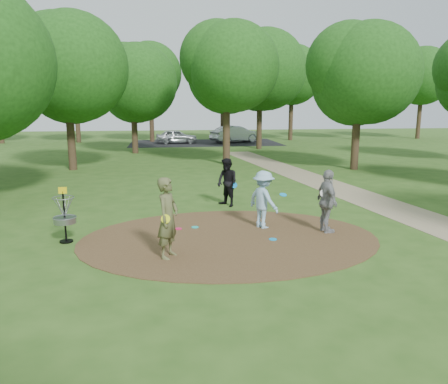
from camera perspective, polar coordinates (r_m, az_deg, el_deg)
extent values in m
plane|color=#2D5119|center=(12.37, 0.74, -6.11)|extent=(100.00, 100.00, 0.00)
cylinder|color=#47301C|center=(12.37, 0.74, -6.06)|extent=(8.40, 8.40, 0.02)
cube|color=#8C7A5B|center=(16.38, 22.78, -2.59)|extent=(7.55, 39.89, 0.01)
cube|color=black|center=(41.99, -2.54, 6.44)|extent=(14.00, 8.00, 0.01)
imported|color=brown|center=(10.72, -7.34, -3.41)|extent=(0.76, 0.87, 2.01)
cylinder|color=#F2FB1B|center=(10.44, -7.64, -3.50)|extent=(0.22, 0.08, 0.22)
imported|color=#94BFDD|center=(13.25, 5.16, -1.01)|extent=(1.15, 1.31, 1.76)
cylinder|color=#0C93D7|center=(13.31, 7.73, -0.36)|extent=(0.26, 0.26, 0.08)
imported|color=black|center=(16.00, 0.42, 1.25)|extent=(1.04, 1.09, 1.78)
cylinder|color=#0D87E7|center=(16.01, 1.34, 0.90)|extent=(0.23, 0.11, 0.22)
imported|color=gray|center=(13.06, 13.32, -1.21)|extent=(0.56, 1.14, 1.87)
cylinder|color=white|center=(12.94, 12.88, -0.12)|extent=(0.22, 0.07, 0.22)
cylinder|color=#18C1B6|center=(13.40, -3.82, -4.60)|extent=(0.22, 0.22, 0.02)
cylinder|color=#0E9EEF|center=(12.29, 6.40, -6.15)|extent=(0.22, 0.22, 0.02)
cylinder|color=#DD1651|center=(13.28, -5.99, -4.79)|extent=(0.22, 0.22, 0.02)
imported|color=#B5BABD|center=(41.41, -6.23, 7.22)|extent=(3.94, 1.80, 1.31)
imported|color=#A4A6AB|center=(42.30, 1.52, 7.57)|extent=(5.16, 3.44, 1.61)
cylinder|color=black|center=(12.66, -20.09, -3.24)|extent=(0.05, 0.05, 1.35)
cylinder|color=black|center=(12.83, -19.89, -6.07)|extent=(0.36, 0.36, 0.04)
cylinder|color=gray|center=(12.67, -20.07, -3.48)|extent=(0.60, 0.60, 0.16)
torus|color=gray|center=(12.65, -20.10, -3.13)|extent=(0.63, 0.63, 0.03)
torus|color=gray|center=(12.53, -20.27, -0.70)|extent=(0.58, 0.58, 0.02)
cube|color=yellow|center=(12.49, -20.33, 0.20)|extent=(0.22, 0.02, 0.18)
cylinder|color=#332316|center=(26.26, -19.36, 6.88)|extent=(0.44, 0.44, 3.80)
sphere|color=#194412|center=(26.25, -19.89, 14.60)|extent=(5.98, 5.98, 5.98)
cylinder|color=#332316|center=(26.97, 0.31, 8.03)|extent=(0.44, 0.44, 4.18)
sphere|color=#194412|center=(26.98, 0.32, 15.61)|extent=(5.35, 5.35, 5.35)
cylinder|color=#332316|center=(26.05, 16.82, 6.79)|extent=(0.44, 0.44, 3.61)
sphere|color=#194412|center=(26.01, 17.26, 14.12)|extent=(5.56, 5.56, 5.56)
cylinder|color=#332316|center=(33.80, -11.60, 7.87)|extent=(0.44, 0.44, 3.42)
sphere|color=#194412|center=(33.76, -11.83, 13.44)|extent=(5.73, 5.73, 5.73)
cylinder|color=#332316|center=(36.52, 4.63, 9.08)|extent=(0.44, 0.44, 4.37)
sphere|color=#194412|center=(36.56, 4.74, 15.31)|extent=(6.50, 6.50, 6.50)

